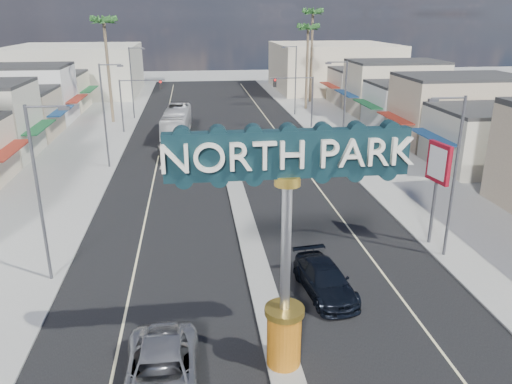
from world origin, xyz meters
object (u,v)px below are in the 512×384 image
object	(u,v)px
streetlight_r_mid	(343,106)
palm_right_mid	(308,32)
bank_pylon_sign	(438,169)
streetlight_r_far	(294,77)
car_parked_left	(168,150)
streetlight_l_far	(133,79)
traffic_signal_left	(137,95)
palm_left_far	(104,26)
city_bus	(177,123)
traffic_signal_right	(297,92)
suv_left	(161,375)
gateway_sign	(287,226)
streetlight_r_near	(452,170)
streetlight_l_near	(41,187)
streetlight_l_mid	(106,111)
suv_right	(325,280)
palm_right_far	(313,18)

from	to	relation	value
streetlight_r_mid	palm_right_mid	bearing A→B (deg)	84.36
palm_right_mid	bank_pylon_sign	world-z (taller)	palm_right_mid
streetlight_r_far	palm_right_mid	distance (m)	7.30
car_parked_left	streetlight_l_far	bearing A→B (deg)	96.70
traffic_signal_left	streetlight_l_far	size ratio (longest dim) A/B	0.67
palm_left_far	city_bus	world-z (taller)	palm_left_far
traffic_signal_right	suv_left	xyz separation A→B (m)	(-13.76, -42.91, -3.47)
gateway_sign	streetlight_r_mid	bearing A→B (deg)	69.58
palm_left_far	car_parked_left	size ratio (longest dim) A/B	2.82
gateway_sign	streetlight_r_near	distance (m)	13.19
streetlight_l_near	traffic_signal_left	bearing A→B (deg)	87.90
palm_right_mid	streetlight_l_mid	bearing A→B (deg)	-132.03
streetlight_l_mid	suv_left	world-z (taller)	streetlight_l_mid
streetlight_l_near	suv_left	size ratio (longest dim) A/B	1.56
streetlight_r_far	palm_left_far	xyz separation A→B (m)	(-23.43, -2.00, 6.43)
streetlight_l_near	streetlight_l_far	xyz separation A→B (m)	(0.00, 42.00, 0.00)
streetlight_l_mid	bank_pylon_sign	xyz separation A→B (m)	(20.93, -18.36, -0.39)
streetlight_r_mid	city_bus	xyz separation A→B (m)	(-15.30, 11.61, -3.54)
streetlight_l_mid	city_bus	world-z (taller)	streetlight_l_mid
streetlight_l_near	streetlight_r_near	xyz separation A→B (m)	(20.87, 0.00, 0.00)
palm_right_mid	suv_right	bearing A→B (deg)	-101.60
streetlight_r_near	palm_right_mid	bearing A→B (deg)	86.81
streetlight_r_mid	traffic_signal_left	bearing A→B (deg)	144.50
traffic_signal_left	streetlight_r_near	world-z (taller)	streetlight_r_near
palm_left_far	city_bus	bearing A→B (deg)	-45.89
streetlight_r_far	suv_right	size ratio (longest dim) A/B	1.79
palm_right_mid	palm_right_far	xyz separation A→B (m)	(2.00, 6.00, 1.78)
streetlight_r_far	palm_right_far	size ratio (longest dim) A/B	0.64
suv_left	streetlight_l_mid	bearing A→B (deg)	101.28
traffic_signal_right	city_bus	bearing A→B (deg)	-170.38
streetlight_r_far	car_parked_left	world-z (taller)	streetlight_r_far
streetlight_l_far	palm_right_far	world-z (taller)	palm_right_far
traffic_signal_right	suv_left	bearing A→B (deg)	-107.78
traffic_signal_left	palm_right_far	xyz separation A→B (m)	(24.18, 18.01, 8.11)
streetlight_l_mid	traffic_signal_right	bearing A→B (deg)	35.50
streetlight_l_near	bank_pylon_sign	xyz separation A→B (m)	(20.93, 1.64, -0.39)
streetlight_l_far	car_parked_left	bearing A→B (deg)	-75.84
streetlight_l_near	streetlight_l_far	bearing A→B (deg)	90.00
streetlight_r_far	city_bus	xyz separation A→B (m)	(-15.30, -10.39, -3.54)
traffic_signal_left	traffic_signal_right	world-z (taller)	same
suv_right	city_bus	world-z (taller)	city_bus
streetlight_r_far	bank_pylon_sign	xyz separation A→B (m)	(0.06, -40.36, -0.39)
gateway_sign	streetlight_l_far	xyz separation A→B (m)	(-10.43, 50.02, -0.86)
streetlight_l_near	streetlight_r_mid	distance (m)	28.90
traffic_signal_left	palm_right_far	world-z (taller)	palm_right_far
palm_right_mid	suv_left	bearing A→B (deg)	-107.75
palm_left_far	car_parked_left	distance (m)	21.89
suv_right	streetlight_l_mid	bearing A→B (deg)	113.36
streetlight_r_far	palm_right_far	distance (m)	13.21
streetlight_r_mid	streetlight_r_far	size ratio (longest dim) A/B	1.00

